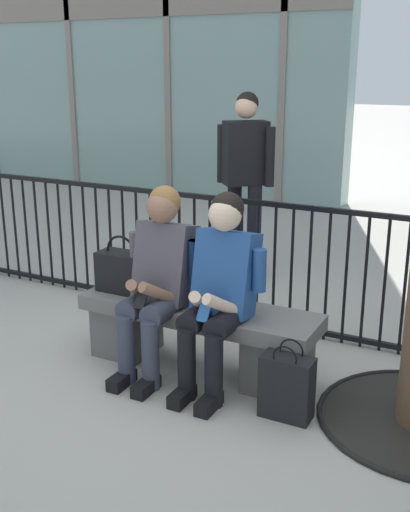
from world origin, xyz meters
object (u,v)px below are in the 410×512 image
(seated_person_with_phone, at_px, (158,276))
(shopping_bag, at_px, (287,387))
(stone_bench, at_px, (198,330))
(seated_person_companion, at_px, (219,287))
(bystander_at_railing, at_px, (245,173))
(handbag_on_bench, at_px, (122,271))

(seated_person_with_phone, xyz_separation_m, shopping_bag, (0.95, -0.17, -0.46))
(stone_bench, relative_size, seated_person_with_phone, 1.32)
(stone_bench, height_order, seated_person_with_phone, seated_person_with_phone)
(stone_bench, distance_m, seated_person_with_phone, 0.46)
(stone_bench, relative_size, shopping_bag, 3.46)
(seated_person_with_phone, bearing_deg, seated_person_companion, 0.00)
(seated_person_with_phone, xyz_separation_m, bystander_at_railing, (-0.26, 1.93, 0.35))
(seated_person_with_phone, height_order, handbag_on_bench, seated_person_with_phone)
(shopping_bag, distance_m, bystander_at_railing, 2.56)
(seated_person_companion, height_order, shopping_bag, seated_person_companion)
(seated_person_with_phone, bearing_deg, handbag_on_bench, 161.89)
(stone_bench, distance_m, bystander_at_railing, 2.00)
(shopping_bag, bearing_deg, handbag_on_bench, 167.43)
(handbag_on_bench, distance_m, shopping_bag, 1.40)
(shopping_bag, relative_size, bystander_at_railing, 0.27)
(stone_bench, bearing_deg, handbag_on_bench, -179.01)
(stone_bench, relative_size, handbag_on_bench, 4.09)
(handbag_on_bench, relative_size, bystander_at_railing, 0.23)
(shopping_bag, bearing_deg, stone_bench, 157.52)
(stone_bench, xyz_separation_m, seated_person_with_phone, (-0.22, -0.13, 0.38))
(handbag_on_bench, height_order, bystander_at_railing, bystander_at_railing)
(seated_person_companion, bearing_deg, shopping_bag, -18.69)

